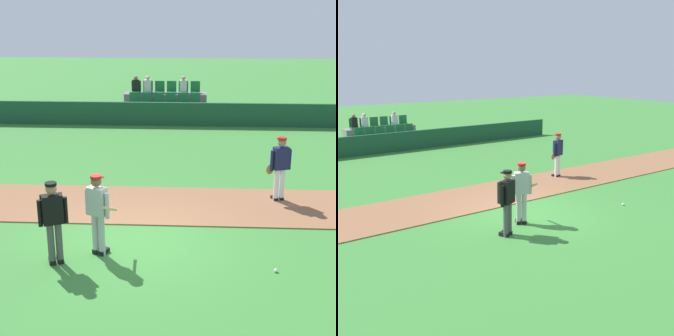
% 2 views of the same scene
% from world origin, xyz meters
% --- Properties ---
extents(ground_plane, '(80.00, 80.00, 0.00)m').
position_xyz_m(ground_plane, '(0.00, 0.00, 0.00)').
color(ground_plane, '#387A33').
extents(infield_dirt_path, '(28.00, 2.62, 0.03)m').
position_xyz_m(infield_dirt_path, '(0.00, 2.18, 0.01)').
color(infield_dirt_path, brown).
rests_on(infield_dirt_path, ground).
extents(dugout_fence, '(20.00, 0.16, 1.01)m').
position_xyz_m(dugout_fence, '(0.00, 11.35, 0.51)').
color(dugout_fence, '#19472D').
rests_on(dugout_fence, ground).
extents(stadium_bleachers, '(3.90, 2.10, 1.90)m').
position_xyz_m(stadium_bleachers, '(-0.01, 12.81, 0.50)').
color(stadium_bleachers, slate).
rests_on(stadium_bleachers, ground).
extents(batter_grey_jersey, '(0.63, 0.80, 1.76)m').
position_xyz_m(batter_grey_jersey, '(-0.58, -0.61, 0.97)').
color(batter_grey_jersey, '#B2B2B2').
rests_on(batter_grey_jersey, ground).
extents(umpire_home_plate, '(0.55, 0.42, 1.76)m').
position_xyz_m(umpire_home_plate, '(-1.40, -1.06, 1.00)').
color(umpire_home_plate, '#4C4C4C').
rests_on(umpire_home_plate, ground).
extents(runner_navy_jersey, '(0.67, 0.39, 1.76)m').
position_xyz_m(runner_navy_jersey, '(3.64, 2.67, 0.96)').
color(runner_navy_jersey, white).
rests_on(runner_navy_jersey, ground).
extents(baseball, '(0.07, 0.07, 0.07)m').
position_xyz_m(baseball, '(3.03, -1.19, 0.04)').
color(baseball, white).
rests_on(baseball, ground).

